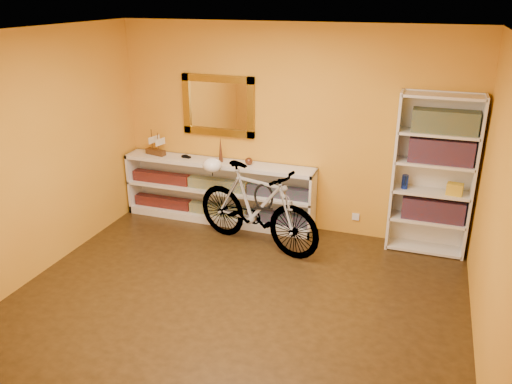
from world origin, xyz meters
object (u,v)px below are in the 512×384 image
(console_unit, at_px, (219,192))
(helmet, at_px, (212,165))
(bookcase, at_px, (433,176))
(bicycle, at_px, (256,207))

(console_unit, distance_m, helmet, 0.60)
(console_unit, height_order, bookcase, bookcase)
(bookcase, distance_m, bicycle, 2.07)
(bicycle, height_order, helmet, bicycle)
(bookcase, bearing_deg, bicycle, -163.90)
(console_unit, relative_size, bookcase, 1.37)
(bicycle, bearing_deg, bookcase, -57.25)
(console_unit, relative_size, helmet, 10.75)
(bookcase, height_order, bicycle, bookcase)
(console_unit, relative_size, bicycle, 1.47)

